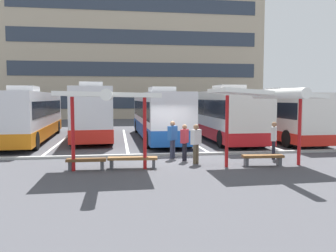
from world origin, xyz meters
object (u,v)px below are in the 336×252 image
object	(u,v)px
coach_bus_1	(92,113)
bench_0	(86,162)
coach_bus_0	(30,116)
waiting_passenger_1	(196,141)
coach_bus_4	(271,115)
waiting_passenger_3	(173,137)
waiting_passenger_2	(185,140)
coach_bus_3	(222,115)
waiting_passenger_0	(274,137)
coach_bus_2	(158,116)
bench_2	(263,158)
bench_1	(133,160)
waiting_shelter_1	(267,95)
waiting_shelter_0	(109,97)

from	to	relation	value
coach_bus_1	bench_0	bearing A→B (deg)	-87.10
coach_bus_0	waiting_passenger_1	bearing A→B (deg)	-46.41
waiting_passenger_1	coach_bus_0	bearing A→B (deg)	133.59
coach_bus_4	waiting_passenger_3	bearing A→B (deg)	-139.02
waiting_passenger_2	coach_bus_3	bearing A→B (deg)	61.78
coach_bus_0	waiting_passenger_0	size ratio (longest dim) A/B	7.24
coach_bus_0	coach_bus_2	distance (m)	8.44
coach_bus_3	coach_bus_4	bearing A→B (deg)	3.62
bench_0	waiting_passenger_2	bearing A→B (deg)	18.78
coach_bus_0	waiting_passenger_0	bearing A→B (deg)	-34.69
waiting_passenger_3	waiting_passenger_0	bearing A→B (deg)	-10.54
waiting_passenger_2	bench_2	bearing A→B (deg)	-28.05
bench_0	bench_1	distance (m)	1.80
coach_bus_2	waiting_shelter_1	distance (m)	10.88
waiting_passenger_2	waiting_passenger_1	bearing A→B (deg)	-65.09
bench_1	bench_2	world-z (taller)	same
bench_1	waiting_shelter_0	bearing A→B (deg)	-153.24
coach_bus_2	bench_0	xyz separation A→B (m)	(-3.98, -9.85, -1.27)
waiting_shelter_1	waiting_shelter_0	bearing A→B (deg)	179.01
bench_1	waiting_passenger_3	world-z (taller)	waiting_passenger_3
waiting_passenger_1	waiting_passenger_3	bearing A→B (deg)	118.43
bench_1	coach_bus_1	bearing A→B (deg)	102.10
coach_bus_4	waiting_passenger_3	distance (m)	10.72
bench_1	waiting_passenger_0	bearing A→B (deg)	10.21
coach_bus_1	waiting_passenger_1	bearing A→B (deg)	-64.09
waiting_shelter_0	waiting_passenger_1	xyz separation A→B (m)	(3.61, 1.03, -1.87)
waiting_passenger_0	waiting_passenger_2	bearing A→B (deg)	177.83
waiting_shelter_1	waiting_passenger_2	size ratio (longest dim) A/B	2.71
bench_2	waiting_passenger_1	distance (m)	2.84
waiting_shelter_0	bench_0	bearing A→B (deg)	157.93
coach_bus_1	waiting_shelter_0	size ratio (longest dim) A/B	2.46
waiting_passenger_2	coach_bus_0	bearing A→B (deg)	134.83
coach_bus_3	waiting_passenger_2	distance (m)	8.52
waiting_shelter_0	waiting_shelter_1	world-z (taller)	waiting_shelter_1
coach_bus_0	waiting_passenger_3	distance (m)	11.44
waiting_shelter_0	waiting_passenger_0	xyz separation A→B (m)	(7.40, 1.62, -1.85)
bench_2	coach_bus_4	bearing A→B (deg)	63.38
coach_bus_1	waiting_passenger_0	size ratio (longest dim) A/B	6.59
coach_bus_0	coach_bus_4	distance (m)	16.29
coach_bus_3	coach_bus_4	distance (m)	3.64
waiting_shelter_0	coach_bus_3	bearing A→B (deg)	51.84
bench_2	waiting_passenger_2	size ratio (longest dim) A/B	1.06
coach_bus_1	bench_2	distance (m)	13.75
coach_bus_2	coach_bus_4	size ratio (longest dim) A/B	1.00
bench_1	waiting_shelter_1	xyz separation A→B (m)	(5.35, -0.56, 2.56)
waiting_passenger_1	waiting_shelter_1	bearing A→B (deg)	-23.39
bench_1	waiting_passenger_0	world-z (taller)	waiting_passenger_0
waiting_shelter_1	bench_2	bearing A→B (deg)	90.00
waiting_shelter_0	waiting_passenger_0	world-z (taller)	waiting_shelter_0
waiting_shelter_1	waiting_passenger_3	world-z (taller)	waiting_shelter_1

